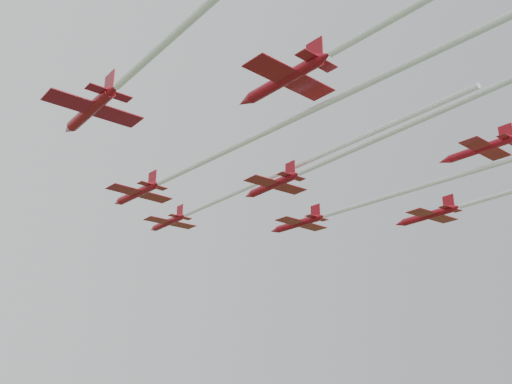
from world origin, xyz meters
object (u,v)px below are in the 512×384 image
jet_row3_left (144,62)px  jet_lead (226,197)px  jet_row2_right (395,195)px  jet_row3_right (509,192)px  jet_row3_mid (390,133)px  jet_row2_left (218,155)px

jet_row3_left → jet_lead: bearing=43.1°
jet_lead → jet_row2_right: size_ratio=0.94×
jet_lead → jet_row3_right: 38.77m
jet_row3_mid → jet_row2_right: bearing=38.0°
jet_lead → jet_row2_right: 23.64m
jet_lead → jet_row3_left: jet_lead is taller
jet_row2_right → jet_row3_left: 40.23m
jet_row3_left → jet_row3_right: (52.83, 5.80, -0.64)m
jet_row2_left → jet_row3_left: size_ratio=1.26×
jet_row2_left → jet_row2_right: (25.50, -0.29, -0.44)m
jet_row2_left → jet_row3_mid: jet_row2_left is taller
jet_row3_mid → jet_row3_right: jet_row3_right is taller
jet_lead → jet_row2_left: (-8.80, -16.34, -1.50)m
jet_row2_left → jet_row3_mid: 18.95m
jet_row2_left → jet_row3_mid: bearing=-63.2°
jet_row2_left → jet_row3_mid: size_ratio=0.96×
jet_row3_mid → jet_row3_right: bearing=6.9°
jet_row2_left → jet_row3_right: bearing=-22.8°
jet_row2_left → jet_row3_right: (40.01, -6.63, 0.44)m
jet_row2_right → jet_row3_right: bearing=-36.5°
jet_lead → jet_row3_mid: size_ratio=0.92×
jet_row2_left → jet_row2_right: size_ratio=0.98×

